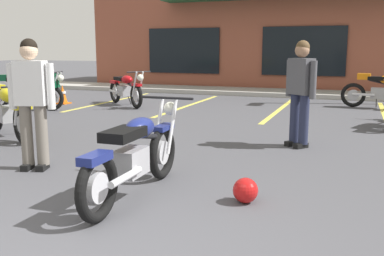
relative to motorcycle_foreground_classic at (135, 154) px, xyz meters
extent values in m
plane|color=#47474C|center=(0.32, 2.19, -0.46)|extent=(80.00, 80.00, 0.00)
cube|color=#A8A59E|center=(0.32, 10.87, -0.39)|extent=(22.00, 1.80, 0.14)
cube|color=brown|center=(0.32, 14.88, 1.59)|extent=(16.84, 5.91, 4.10)
cube|color=black|center=(-4.17, 11.88, 0.99)|extent=(2.87, 0.06, 1.70)
cube|color=black|center=(0.32, 11.88, 0.99)|extent=(2.87, 0.06, 1.70)
cube|color=#DBCC4C|center=(-4.63, 7.27, -0.46)|extent=(0.12, 4.80, 0.01)
cube|color=#DBCC4C|center=(-2.15, 7.27, -0.46)|extent=(0.12, 4.80, 0.01)
cube|color=#DBCC4C|center=(0.32, 7.27, -0.46)|extent=(0.12, 4.80, 0.01)
cube|color=#DBCC4C|center=(2.80, 7.27, -0.46)|extent=(0.12, 4.80, 0.01)
torus|color=black|center=(0.01, -0.74, -0.14)|extent=(0.11, 0.64, 0.64)
cylinder|color=#B7B7BC|center=(0.01, -0.74, -0.14)|extent=(0.06, 0.29, 0.29)
torus|color=black|center=(-0.01, 0.70, -0.14)|extent=(0.11, 0.64, 0.64)
cylinder|color=#B7B7BC|center=(-0.01, 0.70, -0.14)|extent=(0.06, 0.29, 0.29)
cylinder|color=silver|center=(-0.10, 0.80, 0.18)|extent=(0.05, 0.33, 0.66)
cylinder|color=silver|center=(0.08, 0.80, 0.18)|extent=(0.05, 0.33, 0.66)
cylinder|color=black|center=(-0.01, 0.88, 0.50)|extent=(0.66, 0.04, 0.03)
sphere|color=silver|center=(-0.01, 0.96, 0.36)|extent=(0.17, 0.17, 0.17)
cube|color=navy|center=(-0.01, 0.74, 0.16)|extent=(0.14, 0.36, 0.06)
cube|color=#9E9EA3|center=(0.00, -0.10, -0.06)|extent=(0.24, 0.40, 0.28)
cylinder|color=silver|center=(0.14, -0.47, -0.10)|extent=(0.08, 0.55, 0.07)
cylinder|color=black|center=(0.00, 0.10, 0.18)|extent=(0.07, 0.94, 0.26)
ellipsoid|color=navy|center=(0.00, 0.12, 0.26)|extent=(0.27, 0.48, 0.22)
cube|color=black|center=(0.00, -0.24, 0.26)|extent=(0.29, 0.52, 0.10)
cube|color=navy|center=(0.01, -0.76, 0.14)|extent=(0.16, 0.36, 0.08)
cylinder|color=black|center=(-0.18, -0.17, -0.32)|extent=(0.13, 0.03, 0.29)
torus|color=black|center=(-4.35, 7.01, -0.14)|extent=(0.57, 0.47, 0.64)
cylinder|color=#B7B7BC|center=(-4.35, 7.01, -0.14)|extent=(0.26, 0.22, 0.29)
torus|color=black|center=(-3.21, 6.14, -0.14)|extent=(0.57, 0.47, 0.64)
cylinder|color=#B7B7BC|center=(-3.21, 6.14, -0.14)|extent=(0.26, 0.22, 0.29)
cylinder|color=silver|center=(-3.08, 6.15, 0.18)|extent=(0.28, 0.23, 0.66)
cylinder|color=silver|center=(-3.19, 6.00, 0.18)|extent=(0.28, 0.23, 0.66)
cylinder|color=black|center=(-3.07, 6.03, 0.50)|extent=(0.43, 0.54, 0.03)
sphere|color=silver|center=(-3.00, 5.98, 0.36)|extent=(0.24, 0.24, 0.17)
cube|color=#B70F14|center=(-3.18, 6.11, 0.16)|extent=(0.37, 0.33, 0.06)
cube|color=#9E9EA3|center=(-3.84, 6.62, -0.06)|extent=(0.46, 0.43, 0.28)
cylinder|color=silver|center=(-4.22, 6.74, -0.10)|extent=(0.48, 0.39, 0.07)
cylinder|color=black|center=(-3.69, 6.50, 0.18)|extent=(0.78, 0.62, 0.26)
ellipsoid|color=#B70F14|center=(-3.67, 6.49, 0.26)|extent=(0.54, 0.50, 0.22)
cube|color=black|center=(-3.95, 6.71, 0.26)|extent=(0.58, 0.54, 0.10)
cube|color=#B70F14|center=(-4.37, 7.03, 0.14)|extent=(0.38, 0.35, 0.08)
cylinder|color=black|center=(-3.79, 6.81, -0.32)|extent=(0.10, 0.12, 0.29)
torus|color=black|center=(2.07, 8.44, -0.14)|extent=(0.65, 0.18, 0.64)
cylinder|color=#B7B7BC|center=(2.07, 8.44, -0.14)|extent=(0.29, 0.09, 0.29)
cube|color=#9E9EA3|center=(2.70, 8.36, -0.06)|extent=(0.43, 0.29, 0.28)
cylinder|color=silver|center=(2.32, 8.27, -0.10)|extent=(0.55, 0.14, 0.07)
cube|color=black|center=(2.60, 8.38, 0.32)|extent=(0.43, 0.29, 0.10)
cube|color=orange|center=(2.30, 8.41, 0.36)|extent=(0.34, 0.24, 0.16)
cylinder|color=black|center=(2.65, 8.55, -0.32)|extent=(0.04, 0.14, 0.29)
torus|color=black|center=(-2.99, 1.68, -0.14)|extent=(0.60, 0.41, 0.64)
cylinder|color=#B7B7BC|center=(-2.99, 1.68, -0.14)|extent=(0.28, 0.20, 0.29)
cylinder|color=silver|center=(-2.85, 1.70, 0.18)|extent=(0.30, 0.20, 0.66)
cylinder|color=silver|center=(-2.94, 1.55, 0.18)|extent=(0.30, 0.20, 0.66)
cylinder|color=black|center=(-2.83, 1.59, 0.50)|extent=(0.36, 0.59, 0.03)
sphere|color=silver|center=(-2.76, 1.55, 0.36)|extent=(0.23, 0.23, 0.17)
cube|color=yellow|center=(-2.95, 1.66, 0.16)|extent=(0.38, 0.30, 0.06)
cube|color=#9E9EA3|center=(-3.68, 2.08, -0.06)|extent=(0.47, 0.41, 0.28)
cylinder|color=black|center=(-3.51, 1.98, 0.18)|extent=(0.85, 0.52, 0.26)
ellipsoid|color=yellow|center=(-3.47, 1.96, 0.30)|extent=(0.60, 0.52, 0.26)
cube|color=yellow|center=(-2.94, 1.65, 0.30)|extent=(0.35, 0.36, 0.36)
cube|color=black|center=(-3.77, 2.13, 0.32)|extent=(0.47, 0.41, 0.10)
cylinder|color=black|center=(-3.65, 2.27, -0.32)|extent=(0.09, 0.13, 0.29)
torus|color=black|center=(-5.03, 5.04, -0.14)|extent=(0.64, 0.26, 0.64)
cylinder|color=#B7B7BC|center=(-5.03, 5.04, -0.14)|extent=(0.29, 0.13, 0.29)
cylinder|color=silver|center=(-4.95, 5.16, 0.18)|extent=(0.33, 0.13, 0.66)
cylinder|color=silver|center=(-4.91, 4.98, 0.18)|extent=(0.33, 0.13, 0.66)
cylinder|color=black|center=(-4.85, 5.09, 0.50)|extent=(0.20, 0.65, 0.03)
sphere|color=silver|center=(-4.78, 5.11, 0.36)|extent=(0.21, 0.21, 0.17)
cube|color=#0F4C2D|center=(-4.99, 5.06, 0.16)|extent=(0.38, 0.23, 0.06)
cube|color=#9E9EA3|center=(-5.80, 4.84, -0.06)|extent=(0.45, 0.34, 0.28)
cylinder|color=silver|center=(-6.12, 4.61, -0.10)|extent=(0.55, 0.21, 0.07)
cylinder|color=black|center=(-5.61, 4.89, 0.18)|extent=(0.92, 0.30, 0.26)
ellipsoid|color=#0F4C2D|center=(-5.57, 4.90, 0.30)|extent=(0.58, 0.42, 0.26)
cube|color=#0F4C2D|center=(-4.98, 5.06, 0.30)|extent=(0.30, 0.33, 0.36)
cube|color=black|center=(-5.90, 4.81, 0.32)|extent=(0.45, 0.34, 0.10)
cube|color=#0F4C2D|center=(-6.19, 4.73, 0.36)|extent=(0.36, 0.28, 0.16)
cylinder|color=black|center=(-5.91, 4.99, -0.32)|extent=(0.06, 0.14, 0.29)
cube|color=black|center=(-1.62, 0.49, -0.42)|extent=(0.17, 0.26, 0.08)
cube|color=black|center=(-1.81, 0.43, -0.42)|extent=(0.17, 0.26, 0.08)
cylinder|color=slate|center=(-1.63, 0.53, 0.00)|extent=(0.19, 0.19, 0.80)
cylinder|color=slate|center=(-1.82, 0.47, 0.00)|extent=(0.19, 0.19, 0.80)
cube|color=silver|center=(-1.73, 0.50, 0.66)|extent=(0.43, 0.33, 0.56)
cylinder|color=silver|center=(-1.49, 0.57, 0.62)|extent=(0.13, 0.13, 0.58)
cylinder|color=silver|center=(-1.96, 0.42, 0.62)|extent=(0.13, 0.13, 0.58)
sphere|color=beige|center=(-1.73, 0.50, 1.06)|extent=(0.28, 0.28, 0.22)
sphere|color=black|center=(-1.73, 0.51, 1.11)|extent=(0.26, 0.26, 0.21)
cube|color=black|center=(1.37, 2.94, -0.42)|extent=(0.22, 0.25, 0.08)
cube|color=black|center=(1.21, 3.07, -0.42)|extent=(0.22, 0.25, 0.08)
cylinder|color=#232842|center=(1.39, 2.98, 0.00)|extent=(0.21, 0.21, 0.80)
cylinder|color=#232842|center=(1.23, 3.10, 0.00)|extent=(0.21, 0.21, 0.80)
cube|color=#4C4C51|center=(1.31, 3.04, 0.66)|extent=(0.44, 0.40, 0.56)
cylinder|color=#4C4C51|center=(1.51, 2.89, 0.62)|extent=(0.14, 0.14, 0.58)
cylinder|color=#4C4C51|center=(1.11, 3.19, 0.62)|extent=(0.14, 0.14, 0.58)
sphere|color=#A07556|center=(1.31, 3.04, 1.06)|extent=(0.31, 0.31, 0.22)
sphere|color=brown|center=(1.32, 3.05, 1.11)|extent=(0.29, 0.29, 0.21)
sphere|color=#B71414|center=(1.14, 0.21, -0.33)|extent=(0.26, 0.26, 0.26)
cube|color=black|center=(1.14, 0.31, -0.34)|extent=(0.18, 0.03, 0.09)
cube|color=orange|center=(-5.63, 6.29, -0.45)|extent=(0.34, 0.34, 0.03)
cone|color=orange|center=(-5.63, 6.29, -0.18)|extent=(0.26, 0.26, 0.50)
cylinder|color=white|center=(-5.63, 6.29, -0.14)|extent=(0.19, 0.19, 0.06)
camera|label=1|loc=(2.12, -3.98, 1.09)|focal=41.02mm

